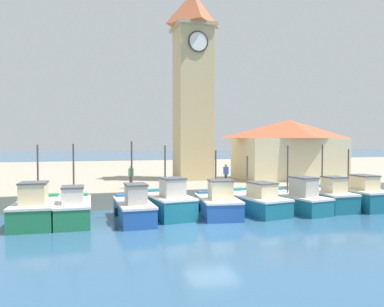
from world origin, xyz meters
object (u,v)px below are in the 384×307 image
Objects in this scene: fishing_boat_far_right at (327,197)px; dock_worker_near_tower at (131,176)px; clock_tower at (193,81)px; fishing_boat_end_right at (355,195)px; fishing_boat_mid_left at (134,208)px; fishing_boat_right_outer at (295,199)px; fishing_boat_right_inner at (254,201)px; fishing_boat_mid_right at (218,204)px; dock_worker_along_quay at (226,174)px; fishing_boat_left_inner at (73,209)px; fishing_boat_center at (168,203)px; warehouse_right at (289,148)px; fishing_boat_left_outer at (36,210)px.

fishing_boat_far_right is 13.23m from dock_worker_near_tower.
fishing_boat_end_right is at bearing -50.98° from clock_tower.
clock_tower is 10.86m from dock_worker_near_tower.
clock_tower is (-6.10, 10.28, 8.84)m from fishing_boat_far_right.
fishing_boat_mid_left reaches higher than fishing_boat_right_outer.
fishing_boat_right_inner is 2.72m from fishing_boat_right_outer.
fishing_boat_end_right is (14.76, 0.28, 0.07)m from fishing_boat_mid_left.
fishing_boat_mid_right is 0.25× the size of clock_tower.
fishing_boat_mid_right is 5.93m from dock_worker_along_quay.
fishing_boat_left_inner is 17.94m from fishing_boat_end_right.
dock_worker_along_quay is (-5.09, 5.00, 1.19)m from fishing_boat_far_right.
dock_worker_near_tower is (0.53, 5.60, 1.22)m from fishing_boat_mid_left.
fishing_boat_mid_left reaches higher than fishing_boat_far_right.
clock_tower is (4.37, 9.87, 8.79)m from fishing_boat_center.
dock_worker_along_quay is at bearing 34.99° from fishing_boat_mid_left.
warehouse_right is at bearing 13.27° from dock_worker_near_tower.
warehouse_right is (14.93, 8.99, 3.04)m from fishing_boat_mid_left.
fishing_boat_left_outer reaches higher than fishing_boat_right_outer.
fishing_boat_left_outer is 7.65m from dock_worker_near_tower.
fishing_boat_left_outer is 0.48× the size of warehouse_right.
fishing_boat_right_outer reaches higher than fishing_boat_end_right.
dock_worker_along_quay is at bearing 20.72° from fishing_boat_left_outer.
fishing_boat_far_right is 0.48× the size of warehouse_right.
fishing_boat_end_right is at bearing -20.49° from dock_worker_near_tower.
fishing_boat_right_outer is 2.41m from fishing_boat_far_right.
clock_tower is (1.54, 10.49, 8.86)m from fishing_boat_mid_right.
fishing_boat_right_outer is 3.27× the size of dock_worker_near_tower.
fishing_boat_left_outer is 2.79× the size of dock_worker_along_quay.
fishing_boat_left_outer is 2.79× the size of dock_worker_near_tower.
fishing_boat_mid_left is 2.20m from fishing_boat_center.
fishing_boat_right_inner is (5.35, -0.16, -0.13)m from fishing_boat_center.
dock_worker_along_quay is at bearing -153.23° from warehouse_right.
fishing_boat_far_right is at bearing -59.33° from clock_tower.
fishing_boat_left_outer is 5.07m from fishing_boat_mid_left.
dock_worker_along_quay is (6.94, -0.36, 0.00)m from dock_worker_near_tower.
clock_tower is (-3.69, 10.33, 8.87)m from fishing_boat_right_outer.
fishing_boat_center is 5.33m from dock_worker_near_tower.
fishing_boat_left_inner is 10.63m from fishing_boat_right_inner.
dock_worker_near_tower is (-14.40, -3.40, -1.82)m from warehouse_right.
fishing_boat_left_inner is at bearing -179.90° from fishing_boat_right_inner.
fishing_boat_left_outer reaches higher than dock_worker_near_tower.
fishing_boat_end_right is at bearing 1.24° from fishing_boat_right_outer.
fishing_boat_right_inner is 0.31× the size of clock_tower.
fishing_boat_right_outer is (13.34, -0.27, -0.00)m from fishing_boat_left_inner.
fishing_boat_mid_right is at bearing -12.29° from fishing_boat_center.
fishing_boat_right_outer is (15.21, -0.32, -0.06)m from fishing_boat_left_outer.
clock_tower is at bearing 66.13° from fishing_boat_center.
fishing_boat_far_right reaches higher than dock_worker_near_tower.
fishing_boat_center reaches higher than fishing_boat_mid_right.
fishing_boat_center is 2.76× the size of dock_worker_near_tower.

